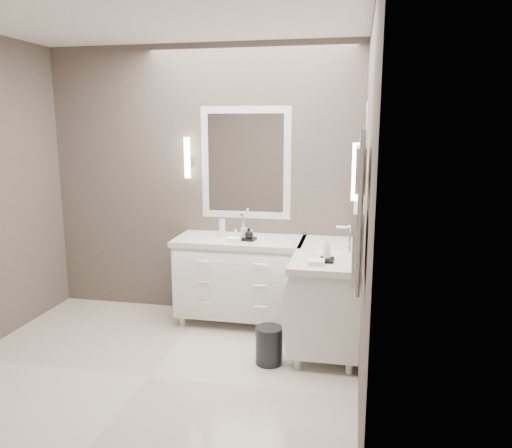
% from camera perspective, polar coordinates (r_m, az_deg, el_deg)
% --- Properties ---
extents(floor, '(3.20, 3.00, 0.01)m').
position_cam_1_polar(floor, '(4.14, -12.23, -16.77)').
color(floor, beige).
rests_on(floor, ground).
extents(ceiling, '(3.20, 3.00, 0.01)m').
position_cam_1_polar(ceiling, '(3.74, -14.11, 23.03)').
color(ceiling, white).
rests_on(ceiling, wall_back).
extents(wall_back, '(3.20, 0.01, 2.70)m').
position_cam_1_polar(wall_back, '(5.10, -6.11, 4.77)').
color(wall_back, '#524842').
rests_on(wall_back, floor).
extents(wall_right, '(0.01, 3.00, 2.70)m').
position_cam_1_polar(wall_right, '(3.38, 12.56, 1.23)').
color(wall_right, '#524842').
rests_on(wall_right, floor).
extents(vanity_back, '(1.24, 0.59, 0.97)m').
position_cam_1_polar(vanity_back, '(4.89, -1.83, -5.80)').
color(vanity_back, white).
rests_on(vanity_back, floor).
extents(vanity_right, '(0.59, 1.24, 0.97)m').
position_cam_1_polar(vanity_right, '(4.47, 8.28, -7.60)').
color(vanity_right, white).
rests_on(vanity_right, floor).
extents(mirror_back, '(0.90, 0.02, 1.10)m').
position_cam_1_polar(mirror_back, '(4.95, -1.21, 6.96)').
color(mirror_back, white).
rests_on(mirror_back, wall_back).
extents(mirror_right, '(0.02, 0.90, 1.10)m').
position_cam_1_polar(mirror_right, '(4.14, 12.27, 5.86)').
color(mirror_right, white).
rests_on(mirror_right, wall_right).
extents(sconce_back, '(0.06, 0.06, 0.40)m').
position_cam_1_polar(sconce_back, '(5.04, -7.87, 7.43)').
color(sconce_back, white).
rests_on(sconce_back, wall_back).
extents(sconce_right, '(0.06, 0.06, 0.40)m').
position_cam_1_polar(sconce_right, '(3.56, 11.38, 5.74)').
color(sconce_right, white).
rests_on(sconce_right, wall_right).
extents(towel_bar_corner, '(0.03, 0.22, 0.30)m').
position_cam_1_polar(towel_bar_corner, '(4.75, 11.35, 1.30)').
color(towel_bar_corner, white).
rests_on(towel_bar_corner, wall_right).
extents(towel_ladder, '(0.06, 0.58, 0.90)m').
position_cam_1_polar(towel_ladder, '(2.97, 11.66, 0.76)').
color(towel_ladder, white).
rests_on(towel_ladder, wall_right).
extents(waste_bin, '(0.23, 0.23, 0.31)m').
position_cam_1_polar(waste_bin, '(4.19, 1.49, -13.69)').
color(waste_bin, black).
rests_on(waste_bin, floor).
extents(amenity_tray_back, '(0.18, 0.15, 0.03)m').
position_cam_1_polar(amenity_tray_back, '(4.72, -1.09, -1.69)').
color(amenity_tray_back, black).
rests_on(amenity_tray_back, vanity_back).
extents(amenity_tray_right, '(0.12, 0.15, 0.02)m').
position_cam_1_polar(amenity_tray_right, '(4.04, 8.08, -4.08)').
color(amenity_tray_right, black).
rests_on(amenity_tray_right, vanity_right).
extents(water_bottle, '(0.07, 0.07, 0.17)m').
position_cam_1_polar(water_bottle, '(4.85, -3.90, -0.48)').
color(water_bottle, silver).
rests_on(water_bottle, vanity_back).
extents(soap_bottle_a, '(0.07, 0.07, 0.12)m').
position_cam_1_polar(soap_bottle_a, '(4.73, -1.39, -0.74)').
color(soap_bottle_a, white).
rests_on(soap_bottle_a, amenity_tray_back).
extents(soap_bottle_b, '(0.09, 0.09, 0.10)m').
position_cam_1_polar(soap_bottle_b, '(4.67, -0.81, -1.04)').
color(soap_bottle_b, black).
rests_on(soap_bottle_b, amenity_tray_back).
extents(soap_bottle_c, '(0.08, 0.08, 0.17)m').
position_cam_1_polar(soap_bottle_c, '(4.01, 8.12, -2.78)').
color(soap_bottle_c, white).
rests_on(soap_bottle_c, amenity_tray_right).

